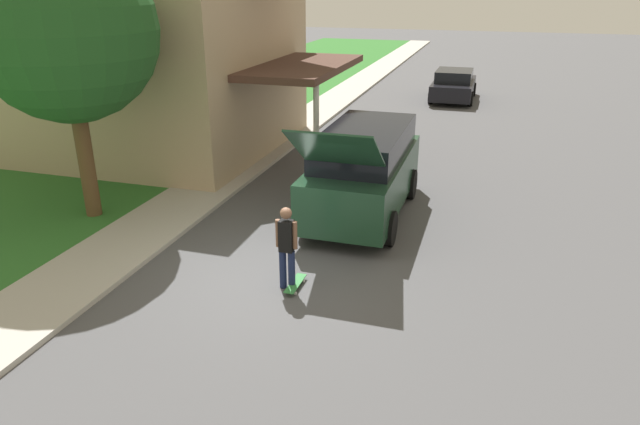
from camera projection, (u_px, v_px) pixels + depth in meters
name	position (u px, v px, depth m)	size (l,w,h in m)	color
ground_plane	(279.00, 274.00, 11.07)	(120.00, 120.00, 0.00)	#49494C
lawn	(115.00, 154.00, 18.55)	(10.00, 80.00, 0.08)	#2D6B28
sidewalk	(239.00, 166.00, 17.34)	(1.80, 80.00, 0.10)	#ADA89E
house	(128.00, 19.00, 18.17)	(12.25, 8.48, 7.86)	tan
lawn_tree_near	(65.00, 31.00, 12.10)	(3.94, 3.94, 6.20)	brown
suv_parked	(364.00, 170.00, 13.45)	(2.09, 5.53, 2.79)	#193823
car_down_street	(454.00, 85.00, 26.85)	(1.98, 4.09, 1.41)	black
skateboarder	(287.00, 245.00, 10.24)	(0.41, 0.21, 1.60)	#192347
skateboard	(295.00, 284.00, 10.54)	(0.20, 0.77, 0.10)	#337F3D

